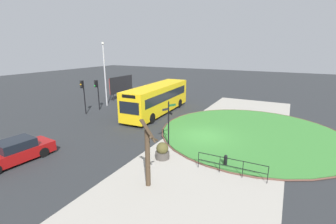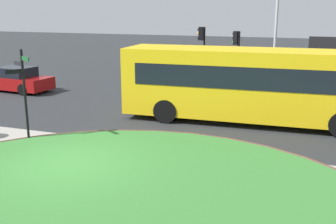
% 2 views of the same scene
% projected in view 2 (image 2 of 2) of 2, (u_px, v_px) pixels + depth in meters
% --- Properties ---
extents(ground, '(120.00, 120.00, 0.00)m').
position_uv_depth(ground, '(69.00, 166.00, 12.40)').
color(ground, '#282B2D').
extents(sidewalk_paving, '(32.00, 8.70, 0.02)m').
position_uv_depth(sidewalk_paving, '(35.00, 188.00, 10.89)').
color(sidewalk_paving, '#9E998E').
rests_on(sidewalk_paving, ground).
extents(signpost_directional, '(1.05, 0.69, 3.32)m').
position_uv_depth(signpost_directional, '(24.00, 88.00, 14.39)').
color(signpost_directional, black).
rests_on(signpost_directional, ground).
extents(bus_yellow, '(10.87, 2.94, 3.07)m').
position_uv_depth(bus_yellow, '(253.00, 84.00, 16.79)').
color(bus_yellow, yellow).
rests_on(bus_yellow, ground).
extents(car_near_lane, '(4.68, 2.18, 1.41)m').
position_uv_depth(car_near_lane, '(15.00, 80.00, 23.61)').
color(car_near_lane, maroon).
rests_on(car_near_lane, ground).
extents(traffic_light_near, '(0.48, 0.32, 3.42)m').
position_uv_depth(traffic_light_near, '(237.00, 47.00, 23.38)').
color(traffic_light_near, black).
rests_on(traffic_light_near, ground).
extents(traffic_light_far, '(0.49, 0.27, 3.63)m').
position_uv_depth(traffic_light_far, '(202.00, 44.00, 23.97)').
color(traffic_light_far, black).
rests_on(traffic_light_far, ground).
extents(lamppost_tall, '(0.32, 0.32, 7.55)m').
position_uv_depth(lamppost_tall, '(276.00, 20.00, 22.83)').
color(lamppost_tall, '#B7B7BC').
rests_on(lamppost_tall, ground).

